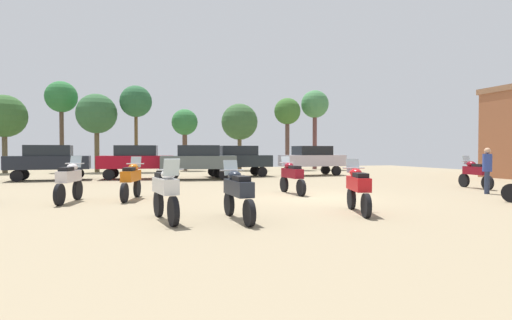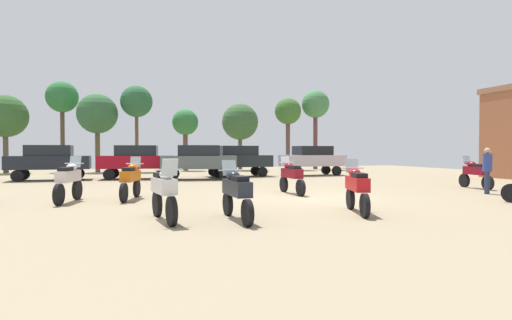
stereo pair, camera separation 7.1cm
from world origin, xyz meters
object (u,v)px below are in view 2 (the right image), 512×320
Objects in this scene: motorcycle_1 at (357,187)px; motorcycle_9 at (236,191)px; car_1 at (199,160)px; car_2 at (50,160)px; car_4 at (312,158)px; tree_5 at (240,122)px; motorcycle_3 at (475,173)px; motorcycle_2 at (69,180)px; tree_1 at (62,98)px; motorcycle_6 at (164,191)px; car_5 at (238,159)px; car_3 at (137,159)px; person_1 at (487,167)px; tree_3 at (185,124)px; tree_4 at (315,106)px; motorcycle_7 at (131,179)px; tree_2 at (5,117)px; tree_9 at (137,102)px; tree_8 at (288,113)px; tree_7 at (97,114)px; motorcycle_10 at (291,175)px.

motorcycle_1 is 3.39m from motorcycle_9.
car_2 is (-8.25, 1.78, 0.00)m from car_1.
car_4 is (5.80, 15.42, 0.46)m from motorcycle_1.
motorcycle_9 is 0.39× the size of tree_5.
motorcycle_2 is at bearing -173.62° from motorcycle_3.
car_1 is at bearing -51.70° from tree_1.
motorcycle_6 is 18.70m from car_4.
car_3 is at bearing 91.56° from car_5.
motorcycle_1 is 0.36× the size of tree_5.
motorcycle_1 is 0.48× the size of car_2.
person_1 is at bearing -50.33° from tree_1.
tree_1 is 1.38× the size of tree_3.
motorcycle_3 is at bearing 44.59° from motorcycle_1.
car_4 is 10.24m from tree_4.
tree_2 is (-9.21, 19.64, 3.51)m from motorcycle_7.
person_1 is 0.26× the size of tree_9.
person_1 is 0.25× the size of tree_1.
motorcycle_6 is 26.45m from tree_1.
motorcycle_2 is 15.35m from person_1.
motorcycle_6 is 0.49× the size of car_5.
tree_3 reaches higher than motorcycle_9.
car_2 is 0.61× the size of tree_4.
motorcycle_7 is 24.99m from tree_4.
tree_2 is 22.30m from tree_8.
tree_5 is (8.84, 19.26, 3.44)m from motorcycle_7.
tree_7 is (-0.81, 19.44, 3.80)m from motorcycle_2.
tree_3 is 0.73× the size of tree_4.
tree_2 reaches higher than motorcycle_9.
tree_1 is at bearing 46.36° from car_1.
motorcycle_7 is 11.64m from car_2.
tree_9 is at bearing 94.02° from person_1.
motorcycle_3 is 0.97× the size of motorcycle_6.
car_4 is (9.19, 15.58, 0.46)m from motorcycle_9.
person_1 reaches higher than motorcycle_10.
tree_2 is at bearing -167.18° from tree_1.
car_2 is 10.53m from tree_2.
motorcycle_1 is at bearing -86.06° from tree_3.
tree_3 is at bearing 35.32° from car_4.
tree_9 reaches higher than person_1.
car_1 is at bearing -104.27° from car_2.
motorcycle_10 is 9.17m from car_1.
tree_3 is (9.63, -0.66, -1.85)m from tree_1.
car_1 is (3.69, 8.92, 0.44)m from motorcycle_7.
motorcycle_2 is at bearing -118.96° from tree_5.
tree_3 is 0.82× the size of tree_8.
motorcycle_1 is 4.96m from motorcycle_10.
motorcycle_2 is 1.02× the size of motorcycle_6.
car_1 is (1.19, 13.98, 0.46)m from motorcycle_9.
motorcycle_9 is 6.18m from motorcycle_10.
person_1 is (12.48, 2.57, 0.32)m from motorcycle_6.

